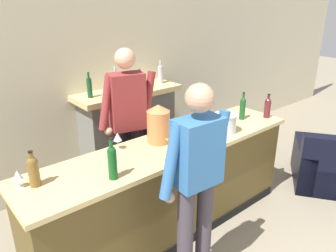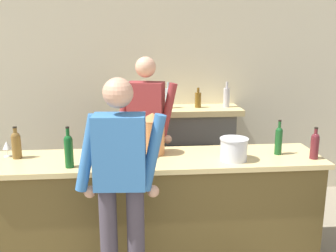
{
  "view_description": "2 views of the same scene",
  "coord_description": "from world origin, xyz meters",
  "px_view_note": "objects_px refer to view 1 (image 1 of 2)",
  "views": [
    {
      "loc": [
        -1.95,
        0.37,
        2.34
      ],
      "look_at": [
        0.07,
        2.76,
        1.1
      ],
      "focal_mm": 35.0,
      "sensor_mm": 36.0,
      "label": 1
    },
    {
      "loc": [
        -0.28,
        -0.64,
        2.05
      ],
      "look_at": [
        0.06,
        3.07,
        1.17
      ],
      "focal_mm": 40.0,
      "sensor_mm": 36.0,
      "label": 2
    }
  ],
  "objects_px": {
    "wine_bottle_rose_blush": "(267,107)",
    "person_bartender": "(128,126)",
    "ice_bucket_steel": "(225,123)",
    "wine_bottle_cabernet_heavy": "(112,161)",
    "fireplace_stone": "(129,132)",
    "armchair_black": "(332,168)",
    "wine_glass_by_dispenser": "(18,176)",
    "wine_bottle_burgundy_dark": "(243,107)",
    "wine_glass_mid_counter": "(118,137)",
    "copper_dispenser": "(158,124)",
    "wine_bottle_riesling_slim": "(33,170)",
    "person_customer": "(196,185)"
  },
  "relations": [
    {
      "from": "wine_bottle_riesling_slim",
      "to": "wine_glass_mid_counter",
      "type": "bearing_deg",
      "value": 9.8
    },
    {
      "from": "wine_bottle_cabernet_heavy",
      "to": "wine_bottle_rose_blush",
      "type": "distance_m",
      "value": 2.13
    },
    {
      "from": "wine_bottle_rose_blush",
      "to": "wine_glass_mid_counter",
      "type": "relative_size",
      "value": 1.73
    },
    {
      "from": "fireplace_stone",
      "to": "armchair_black",
      "type": "relative_size",
      "value": 1.22
    },
    {
      "from": "wine_bottle_rose_blush",
      "to": "person_bartender",
      "type": "bearing_deg",
      "value": 152.97
    },
    {
      "from": "wine_bottle_burgundy_dark",
      "to": "wine_bottle_cabernet_heavy",
      "type": "distance_m",
      "value": 1.87
    },
    {
      "from": "fireplace_stone",
      "to": "copper_dispenser",
      "type": "xyz_separation_m",
      "value": [
        -0.43,
        -1.18,
        0.58
      ]
    },
    {
      "from": "copper_dispenser",
      "to": "wine_bottle_cabernet_heavy",
      "type": "bearing_deg",
      "value": -156.24
    },
    {
      "from": "person_bartender",
      "to": "wine_bottle_cabernet_heavy",
      "type": "xyz_separation_m",
      "value": [
        -0.67,
        -0.78,
        0.11
      ]
    },
    {
      "from": "armchair_black",
      "to": "wine_glass_by_dispenser",
      "type": "distance_m",
      "value": 3.75
    },
    {
      "from": "fireplace_stone",
      "to": "person_customer",
      "type": "distance_m",
      "value": 2.13
    },
    {
      "from": "copper_dispenser",
      "to": "wine_glass_by_dispenser",
      "type": "height_order",
      "value": "copper_dispenser"
    },
    {
      "from": "person_bartender",
      "to": "wine_glass_by_dispenser",
      "type": "bearing_deg",
      "value": -161.03
    },
    {
      "from": "person_bartender",
      "to": "wine_bottle_burgundy_dark",
      "type": "height_order",
      "value": "person_bartender"
    },
    {
      "from": "copper_dispenser",
      "to": "wine_bottle_burgundy_dark",
      "type": "bearing_deg",
      "value": -6.05
    },
    {
      "from": "copper_dispenser",
      "to": "wine_bottle_burgundy_dark",
      "type": "xyz_separation_m",
      "value": [
        1.15,
        -0.12,
        -0.05
      ]
    },
    {
      "from": "wine_bottle_rose_blush",
      "to": "armchair_black",
      "type": "bearing_deg",
      "value": -33.59
    },
    {
      "from": "person_customer",
      "to": "copper_dispenser",
      "type": "relative_size",
      "value": 4.64
    },
    {
      "from": "wine_glass_mid_counter",
      "to": "person_bartender",
      "type": "bearing_deg",
      "value": 44.99
    },
    {
      "from": "wine_bottle_cabernet_heavy",
      "to": "person_customer",
      "type": "bearing_deg",
      "value": -47.83
    },
    {
      "from": "person_customer",
      "to": "wine_bottle_riesling_slim",
      "type": "relative_size",
      "value": 6.19
    },
    {
      "from": "fireplace_stone",
      "to": "wine_bottle_cabernet_heavy",
      "type": "xyz_separation_m",
      "value": [
        -1.13,
        -1.49,
        0.54
      ]
    },
    {
      "from": "armchair_black",
      "to": "wine_glass_by_dispenser",
      "type": "bearing_deg",
      "value": 166.51
    },
    {
      "from": "person_customer",
      "to": "wine_glass_by_dispenser",
      "type": "distance_m",
      "value": 1.34
    },
    {
      "from": "armchair_black",
      "to": "wine_bottle_burgundy_dark",
      "type": "relative_size",
      "value": 3.87
    },
    {
      "from": "ice_bucket_steel",
      "to": "wine_bottle_burgundy_dark",
      "type": "height_order",
      "value": "wine_bottle_burgundy_dark"
    },
    {
      "from": "copper_dispenser",
      "to": "wine_bottle_riesling_slim",
      "type": "xyz_separation_m",
      "value": [
        -1.21,
        -0.02,
        -0.06
      ]
    },
    {
      "from": "copper_dispenser",
      "to": "wine_bottle_riesling_slim",
      "type": "distance_m",
      "value": 1.21
    },
    {
      "from": "person_bartender",
      "to": "wine_glass_mid_counter",
      "type": "relative_size",
      "value": 11.29
    },
    {
      "from": "person_customer",
      "to": "wine_bottle_rose_blush",
      "type": "distance_m",
      "value": 1.77
    },
    {
      "from": "ice_bucket_steel",
      "to": "wine_bottle_cabernet_heavy",
      "type": "bearing_deg",
      "value": -177.35
    },
    {
      "from": "wine_glass_mid_counter",
      "to": "wine_glass_by_dispenser",
      "type": "relative_size",
      "value": 1.15
    },
    {
      "from": "wine_bottle_riesling_slim",
      "to": "person_bartender",
      "type": "bearing_deg",
      "value": 22.74
    },
    {
      "from": "copper_dispenser",
      "to": "wine_bottle_riesling_slim",
      "type": "bearing_deg",
      "value": -178.99
    },
    {
      "from": "ice_bucket_steel",
      "to": "wine_bottle_rose_blush",
      "type": "height_order",
      "value": "wine_bottle_rose_blush"
    },
    {
      "from": "copper_dispenser",
      "to": "wine_glass_mid_counter",
      "type": "bearing_deg",
      "value": 162.84
    },
    {
      "from": "wine_glass_by_dispenser",
      "to": "wine_bottle_burgundy_dark",
      "type": "bearing_deg",
      "value": -3.57
    },
    {
      "from": "person_bartender",
      "to": "wine_bottle_rose_blush",
      "type": "height_order",
      "value": "person_bartender"
    },
    {
      "from": "ice_bucket_steel",
      "to": "wine_bottle_burgundy_dark",
      "type": "xyz_separation_m",
      "value": [
        0.45,
        0.12,
        0.04
      ]
    },
    {
      "from": "wine_bottle_riesling_slim",
      "to": "wine_glass_by_dispenser",
      "type": "height_order",
      "value": "wine_bottle_riesling_slim"
    },
    {
      "from": "armchair_black",
      "to": "person_customer",
      "type": "relative_size",
      "value": 0.7
    },
    {
      "from": "person_bartender",
      "to": "fireplace_stone",
      "type": "bearing_deg",
      "value": 56.54
    },
    {
      "from": "armchair_black",
      "to": "wine_glass_mid_counter",
      "type": "relative_size",
      "value": 7.56
    },
    {
      "from": "fireplace_stone",
      "to": "person_customer",
      "type": "height_order",
      "value": "person_customer"
    },
    {
      "from": "wine_bottle_riesling_slim",
      "to": "wine_glass_by_dispenser",
      "type": "bearing_deg",
      "value": 152.34
    },
    {
      "from": "armchair_black",
      "to": "ice_bucket_steel",
      "type": "bearing_deg",
      "value": 159.54
    },
    {
      "from": "armchair_black",
      "to": "wine_bottle_riesling_slim",
      "type": "relative_size",
      "value": 4.32
    },
    {
      "from": "wine_bottle_burgundy_dark",
      "to": "wine_glass_by_dispenser",
      "type": "bearing_deg",
      "value": 176.43
    },
    {
      "from": "fireplace_stone",
      "to": "wine_bottle_burgundy_dark",
      "type": "height_order",
      "value": "fireplace_stone"
    },
    {
      "from": "fireplace_stone",
      "to": "person_bartender",
      "type": "relative_size",
      "value": 0.82
    }
  ]
}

